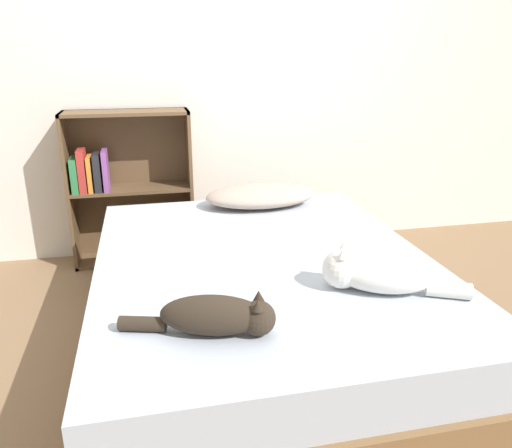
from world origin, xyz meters
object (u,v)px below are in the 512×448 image
bed (263,306)px  pillow (261,196)px  cat_light (373,274)px  cat_dark (218,316)px  bookshelf (125,184)px

bed → pillow: size_ratio=2.99×
cat_light → cat_dark: cat_light is taller
bookshelf → cat_light: bearing=-60.8°
bed → bookshelf: bookshelf is taller
pillow → cat_dark: 1.35m
bed → cat_light: bearing=-50.8°
pillow → cat_dark: size_ratio=1.28×
cat_light → cat_dark: (-0.59, -0.17, -0.00)m
cat_light → bookshelf: size_ratio=0.52×
bed → cat_light: size_ratio=3.71×
bookshelf → pillow: bearing=-35.4°
cat_light → bookshelf: bookshelf is taller
bed → bookshelf: size_ratio=1.92×
bookshelf → bed: bearing=-64.5°
cat_light → bookshelf: bearing=-35.6°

